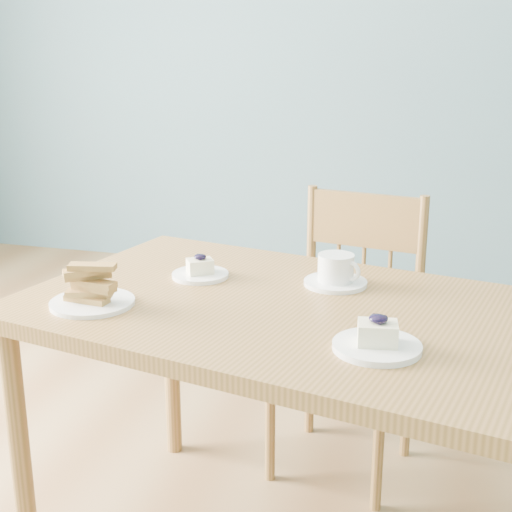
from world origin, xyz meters
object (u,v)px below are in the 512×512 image
cheesecake_plate_near (377,341)px  cheesecake_plate_far (200,271)px  dining_chair (348,333)px  coffee_cup (336,272)px  dining_table (308,337)px  biscotti_plate (92,291)px

cheesecake_plate_near → cheesecake_plate_far: cheesecake_plate_near is taller
dining_chair → coffee_cup: size_ratio=5.48×
dining_table → cheesecake_plate_near: size_ratio=8.34×
dining_table → dining_chair: dining_chair is taller
dining_chair → cheesecake_plate_far: dining_chair is taller
dining_table → biscotti_plate: bearing=-154.7°
dining_table → cheesecake_plate_near: bearing=-35.6°
dining_table → coffee_cup: 0.20m
dining_chair → biscotti_plate: (-0.48, -0.63, 0.30)m
cheesecake_plate_near → coffee_cup: size_ratio=1.11×
cheesecake_plate_far → dining_chair: bearing=49.3°
dining_chair → biscotti_plate: size_ratio=4.45×
cheesecake_plate_near → cheesecake_plate_far: bearing=145.6°
cheesecake_plate_near → biscotti_plate: size_ratio=0.90×
dining_table → cheesecake_plate_far: 0.35m
cheesecake_plate_far → biscotti_plate: size_ratio=0.75×
dining_table → coffee_cup: bearing=91.5°
dining_table → biscotti_plate: (-0.47, -0.11, 0.10)m
dining_table → dining_chair: bearing=99.8°
dining_chair → coffee_cup: 0.45m
cheesecake_plate_near → coffee_cup: 0.38m
cheesecake_plate_near → dining_chair: bearing=102.4°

